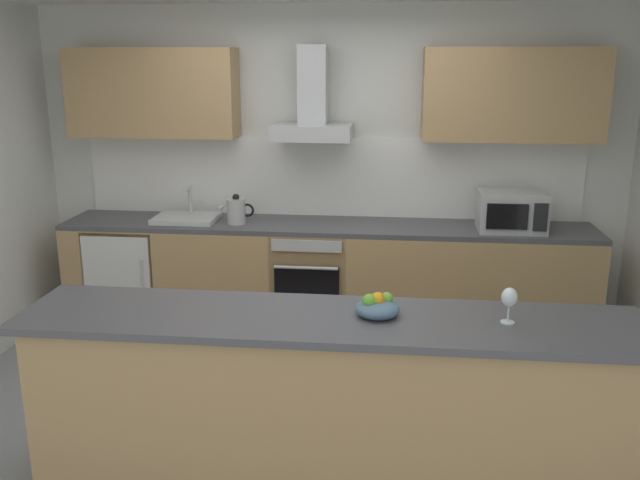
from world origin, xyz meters
name	(u,v)px	position (x,y,z in m)	size (l,w,h in m)	color
ground	(302,418)	(0.00, 0.00, -0.01)	(5.81, 4.51, 0.02)	gray
wall_back	(330,167)	(0.00, 1.82, 1.30)	(5.81, 0.12, 2.60)	silver
backsplash_tile	(330,177)	(0.00, 1.74, 1.23)	(4.09, 0.02, 0.66)	white
counter_back	(326,277)	(0.00, 1.44, 0.45)	(4.24, 0.60, 0.90)	tan
counter_island	(329,402)	(0.23, -0.67, 0.48)	(3.10, 0.64, 0.94)	tan
upper_cabinets	(328,94)	(0.00, 1.59, 1.91)	(4.18, 0.32, 0.70)	tan
oven	(311,277)	(-0.12, 1.41, 0.46)	(0.60, 0.62, 0.80)	slate
refrigerator	(131,275)	(-1.64, 1.41, 0.43)	(0.58, 0.60, 0.85)	white
microwave	(511,211)	(1.43, 1.38, 1.05)	(0.50, 0.38, 0.30)	#B7BABC
sink	(187,217)	(-1.14, 1.42, 0.93)	(0.50, 0.40, 0.26)	silver
kettle	(236,211)	(-0.71, 1.38, 1.01)	(0.29, 0.15, 0.24)	#B7BABC
range_hood	(313,110)	(-0.12, 1.54, 1.79)	(0.62, 0.45, 0.72)	#B7BABC
wine_glass	(509,299)	(1.09, -0.65, 1.07)	(0.08, 0.08, 0.18)	silver
fruit_bowl	(377,307)	(0.47, -0.63, 0.99)	(0.22, 0.22, 0.13)	slate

